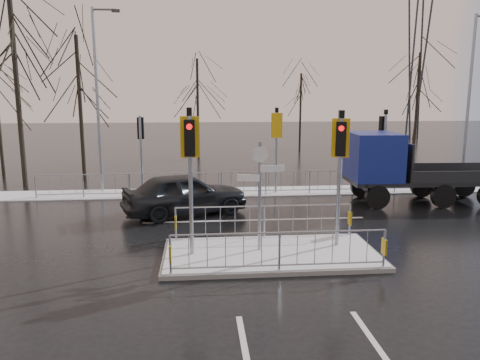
{
  "coord_description": "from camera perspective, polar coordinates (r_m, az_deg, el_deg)",
  "views": [
    {
      "loc": [
        -1.96,
        -12.38,
        4.54
      ],
      "look_at": [
        -0.68,
        2.13,
        1.8
      ],
      "focal_mm": 35.0,
      "sensor_mm": 36.0,
      "label": 1
    }
  ],
  "objects": [
    {
      "name": "snow_verge",
      "position": [
        21.55,
        0.29,
        -1.45
      ],
      "size": [
        30.0,
        2.0,
        0.04
      ],
      "primitive_type": "cube",
      "color": "white",
      "rests_on": "ground"
    },
    {
      "name": "lane_markings",
      "position": [
        13.02,
        3.99,
        -9.76
      ],
      "size": [
        8.0,
        11.38,
        0.01
      ],
      "color": "silver",
      "rests_on": "ground"
    },
    {
      "name": "tree_far_b",
      "position": [
        37.24,
        7.41,
        10.02
      ],
      "size": [
        3.25,
        3.25,
        6.14
      ],
      "color": "black",
      "rests_on": "ground"
    },
    {
      "name": "tree_far_a",
      "position": [
        34.38,
        -5.21,
        11.09
      ],
      "size": [
        3.75,
        3.75,
        7.08
      ],
      "color": "black",
      "rests_on": "ground"
    },
    {
      "name": "pylon_wires",
      "position": [
        46.83,
        19.74,
        18.03
      ],
      "size": [
        70.0,
        2.38,
        19.97
      ],
      "color": "#2D3033",
      "rests_on": "ground"
    },
    {
      "name": "tree_near_a",
      "position": [
        24.94,
        -25.79,
        13.24
      ],
      "size": [
        4.75,
        4.75,
        8.97
      ],
      "color": "black",
      "rests_on": "ground"
    },
    {
      "name": "far_kerb_fixtures",
      "position": [
        20.9,
        1.22,
        0.95
      ],
      "size": [
        18.0,
        0.65,
        3.83
      ],
      "color": "gray",
      "rests_on": "ground"
    },
    {
      "name": "car_far_lane",
      "position": [
        17.69,
        -6.71,
        -1.65
      ],
      "size": [
        5.0,
        3.35,
        1.58
      ],
      "primitive_type": "imported",
      "rotation": [
        0.0,
        0.0,
        1.92
      ],
      "color": "black",
      "rests_on": "ground"
    },
    {
      "name": "tree_near_b",
      "position": [
        25.61,
        -19.08,
        11.44
      ],
      "size": [
        4.0,
        4.0,
        7.55
      ],
      "color": "black",
      "rests_on": "ground"
    },
    {
      "name": "flatbed_truck",
      "position": [
        20.3,
        18.28,
        1.65
      ],
      "size": [
        6.37,
        2.52,
        2.92
      ],
      "color": "black",
      "rests_on": "ground"
    },
    {
      "name": "ground",
      "position": [
        13.33,
        3.77,
        -9.28
      ],
      "size": [
        120.0,
        120.0,
        0.0
      ],
      "primitive_type": "plane",
      "color": "black",
      "rests_on": "ground"
    },
    {
      "name": "traffic_island",
      "position": [
        13.21,
        3.73,
        -7.67
      ],
      "size": [
        6.0,
        3.04,
        4.15
      ],
      "color": "slate",
      "rests_on": "ground"
    },
    {
      "name": "tree_far_c",
      "position": [
        37.0,
        20.91,
        10.91
      ],
      "size": [
        4.0,
        4.0,
        7.55
      ],
      "color": "black",
      "rests_on": "ground"
    },
    {
      "name": "street_lamp_right",
      "position": [
        24.35,
        26.3,
        9.22
      ],
      "size": [
        1.25,
        0.18,
        8.0
      ],
      "color": "gray",
      "rests_on": "ground"
    },
    {
      "name": "street_lamp_left",
      "position": [
        22.33,
        -16.86,
        10.09
      ],
      "size": [
        1.25,
        0.18,
        8.2
      ],
      "color": "gray",
      "rests_on": "ground"
    }
  ]
}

